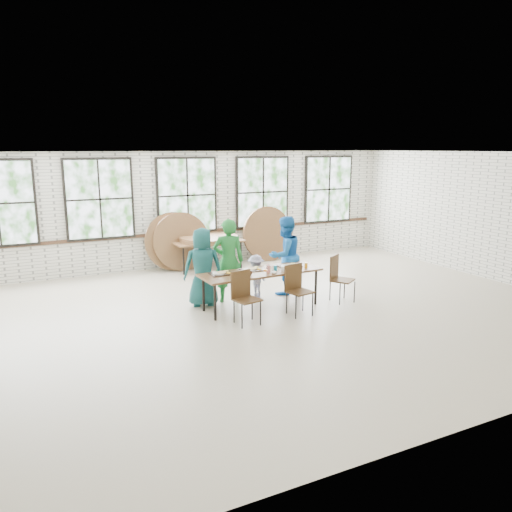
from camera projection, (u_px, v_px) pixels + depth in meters
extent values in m
plane|color=#B4A78F|center=(265.00, 314.00, 9.44)|extent=(12.00, 12.00, 0.00)
plane|color=white|center=(266.00, 152.00, 8.80)|extent=(12.00, 12.00, 0.00)
plane|color=silver|center=(187.00, 209.00, 13.06)|extent=(12.00, 0.00, 12.00)
plane|color=silver|center=(465.00, 303.00, 5.18)|extent=(12.00, 0.00, 12.00)
plane|color=silver|center=(492.00, 217.00, 11.72)|extent=(0.00, 9.00, 9.00)
cube|color=#422819|center=(188.00, 232.00, 13.16)|extent=(11.80, 0.05, 0.08)
cube|color=black|center=(100.00, 199.00, 11.97)|extent=(1.62, 0.05, 1.97)
cube|color=white|center=(100.00, 199.00, 11.94)|extent=(1.50, 0.01, 1.85)
cube|color=black|center=(187.00, 195.00, 12.93)|extent=(1.62, 0.05, 1.97)
cube|color=white|center=(187.00, 195.00, 12.90)|extent=(1.50, 0.01, 1.85)
cube|color=black|center=(262.00, 192.00, 13.88)|extent=(1.62, 0.05, 1.97)
cube|color=white|center=(263.00, 192.00, 13.85)|extent=(1.50, 0.01, 1.85)
cube|color=black|center=(328.00, 189.00, 14.83)|extent=(1.62, 0.05, 1.97)
cube|color=white|center=(329.00, 189.00, 14.80)|extent=(1.50, 0.01, 1.85)
cube|color=brown|center=(261.00, 272.00, 9.67)|extent=(2.43, 0.90, 0.04)
cylinder|color=black|center=(215.00, 302.00, 9.02)|extent=(0.05, 0.05, 0.70)
cylinder|color=black|center=(203.00, 294.00, 9.55)|extent=(0.05, 0.05, 0.70)
cylinder|color=black|center=(316.00, 288.00, 9.96)|extent=(0.05, 0.05, 0.70)
cylinder|color=black|center=(300.00, 281.00, 10.48)|extent=(0.05, 0.05, 0.70)
cube|color=#482F18|center=(247.00, 300.00, 8.81)|extent=(0.49, 0.48, 0.03)
cube|color=#482F18|center=(241.00, 284.00, 8.91)|extent=(0.42, 0.12, 0.50)
cylinder|color=black|center=(242.00, 317.00, 8.64)|extent=(0.02, 0.02, 0.44)
cylinder|color=black|center=(234.00, 311.00, 8.93)|extent=(0.02, 0.02, 0.44)
cylinder|color=black|center=(261.00, 314.00, 8.79)|extent=(0.02, 0.02, 0.44)
cylinder|color=black|center=(252.00, 308.00, 9.09)|extent=(0.02, 0.02, 0.44)
cube|color=#482F18|center=(300.00, 292.00, 9.30)|extent=(0.49, 0.47, 0.03)
cube|color=#482F18|center=(293.00, 277.00, 9.40)|extent=(0.42, 0.11, 0.50)
cylinder|color=black|center=(296.00, 308.00, 9.13)|extent=(0.02, 0.02, 0.44)
cylinder|color=black|center=(287.00, 302.00, 9.42)|extent=(0.02, 0.02, 0.44)
cylinder|color=black|center=(313.00, 305.00, 9.28)|extent=(0.02, 0.02, 0.44)
cylinder|color=black|center=(303.00, 300.00, 9.58)|extent=(0.02, 0.02, 0.44)
cube|color=#482F18|center=(343.00, 280.00, 10.12)|extent=(0.57, 0.57, 0.03)
cube|color=#482F18|center=(334.00, 267.00, 10.16)|extent=(0.37, 0.26, 0.50)
cylinder|color=black|center=(340.00, 294.00, 9.95)|extent=(0.02, 0.02, 0.44)
cylinder|color=black|center=(330.00, 290.00, 10.24)|extent=(0.02, 0.02, 0.44)
cylinder|color=black|center=(354.00, 292.00, 10.10)|extent=(0.02, 0.02, 0.44)
cylinder|color=black|center=(344.00, 288.00, 10.40)|extent=(0.02, 0.02, 0.44)
imported|color=#1D6E59|center=(203.00, 267.00, 9.82)|extent=(0.87, 0.69, 1.56)
imported|color=#1F762F|center=(228.00, 261.00, 10.04)|extent=(0.73, 0.60, 1.71)
imported|color=#1C1647|center=(256.00, 276.00, 10.39)|extent=(0.67, 0.54, 0.91)
imported|color=blue|center=(285.00, 255.00, 10.61)|extent=(0.94, 0.81, 1.68)
cube|color=brown|center=(209.00, 242.00, 12.80)|extent=(1.83, 0.83, 0.04)
cylinder|color=black|center=(184.00, 261.00, 12.30)|extent=(0.04, 0.04, 0.70)
cylinder|color=black|center=(177.00, 257.00, 12.79)|extent=(0.04, 0.04, 0.70)
cylinder|color=black|center=(241.00, 255.00, 12.98)|extent=(0.04, 0.04, 0.70)
cylinder|color=black|center=(232.00, 251.00, 13.46)|extent=(0.04, 0.04, 0.70)
cube|color=black|center=(222.00, 274.00, 9.44)|extent=(0.44, 0.33, 0.02)
cube|color=black|center=(252.00, 270.00, 9.74)|extent=(0.44, 0.33, 0.02)
cube|color=black|center=(289.00, 266.00, 10.05)|extent=(0.44, 0.33, 0.02)
cylinder|color=black|center=(249.00, 273.00, 9.34)|extent=(0.09, 0.09, 0.09)
cube|color=red|center=(268.00, 270.00, 9.56)|extent=(0.07, 0.07, 0.11)
cylinder|color=teal|center=(275.00, 268.00, 9.72)|extent=(0.07, 0.07, 0.10)
cylinder|color=orange|center=(306.00, 265.00, 9.92)|extent=(0.07, 0.07, 0.11)
cylinder|color=white|center=(285.00, 269.00, 9.66)|extent=(0.17, 0.17, 0.10)
ellipsoid|color=white|center=(237.00, 275.00, 9.25)|extent=(0.11, 0.11, 0.05)
ellipsoid|color=white|center=(274.00, 272.00, 9.47)|extent=(0.11, 0.11, 0.05)
ellipsoid|color=white|center=(286.00, 267.00, 9.89)|extent=(0.11, 0.11, 0.05)
cylinder|color=brown|center=(209.00, 240.00, 12.80)|extent=(1.50, 1.50, 0.04)
cylinder|color=brown|center=(209.00, 238.00, 12.79)|extent=(1.50, 1.50, 0.04)
cylinder|color=brown|center=(209.00, 237.00, 12.78)|extent=(1.50, 1.50, 0.04)
cylinder|color=brown|center=(174.00, 242.00, 12.74)|extent=(1.50, 0.32, 1.48)
cylinder|color=brown|center=(182.00, 242.00, 12.73)|extent=(1.50, 0.35, 1.48)
cylinder|color=brown|center=(267.00, 234.00, 13.91)|extent=(1.50, 0.18, 1.50)
cylinder|color=brown|center=(268.00, 234.00, 13.81)|extent=(1.50, 0.30, 1.49)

